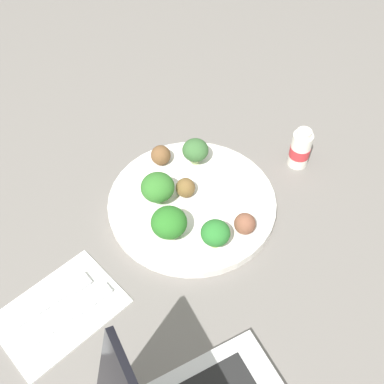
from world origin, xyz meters
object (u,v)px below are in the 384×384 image
Objects in this scene: broccoli_floret_mid_right at (215,233)px; plate at (192,203)px; meatball_near_rim at (161,155)px; broccoli_floret_mid_left at (169,223)px; knife at (71,314)px; napkin at (60,311)px; fork at (57,298)px; meatball_far_rim at (187,186)px; broccoli_floret_far_rim at (195,150)px; meatball_center at (245,224)px; yogurt_bottle at (300,149)px; broccoli_floret_back_left at (158,187)px.

plate is at bearing 70.81° from broccoli_floret_mid_right.
meatball_near_rim is (0.05, 0.19, -0.01)m from broccoli_floret_mid_right.
broccoli_floret_mid_left is 0.40× the size of knife.
broccoli_floret_mid_left is 0.20m from napkin.
meatball_near_rim is at bearing 21.45° from fork.
meatball_far_rim reaches higher than knife.
broccoli_floret_far_rim is 0.06m from meatball_near_rim.
knife is at bearing -87.61° from fork.
meatball_center is 0.97× the size of meatball_near_rim.
meatball_far_rim is 0.22m from yogurt_bottle.
broccoli_floret_mid_left is (-0.07, -0.03, 0.04)m from plate.
fork is (-0.28, -0.11, -0.03)m from meatball_near_rim.
meatball_center is (0.07, -0.13, -0.02)m from broccoli_floret_back_left.
broccoli_floret_mid_right is 0.61× the size of yogurt_bottle.
meatball_near_rim is (-0.05, 0.04, -0.01)m from broccoli_floret_far_rim.
broccoli_floret_back_left is 0.47× the size of fork.
broccoli_floret_far_rim is 1.50× the size of meatball_far_rim.
plate is at bearing 102.23° from meatball_center.
broccoli_floret_mid_right is 0.20m from meatball_near_rim.
fork is at bearing -167.97° from broccoli_floret_far_rim.
meatball_center is (-0.04, -0.16, -0.01)m from broccoli_floret_far_rim.
napkin is at bearing 164.35° from broccoli_floret_mid_right.
knife reaches higher than napkin.
broccoli_floret_mid_left reaches higher than meatball_center.
plate is at bearing -134.46° from broccoli_floret_far_rim.
broccoli_floret_back_left is 0.27m from yogurt_bottle.
meatball_center is 0.43× the size of yogurt_bottle.
broccoli_floret_mid_left is at bearing -2.71° from napkin.
plate is 0.11m from meatball_center.
meatball_far_rim is (-0.06, -0.05, -0.01)m from broccoli_floret_far_rim.
meatball_center is (0.02, -0.10, 0.03)m from plate.
broccoli_floret_back_left is at bearing 14.54° from napkin.
broccoli_floret_back_left is at bearing 65.48° from broccoli_floret_mid_left.
broccoli_floret_mid_right is 1.36× the size of meatball_near_rim.
plate is at bearing 166.97° from yogurt_bottle.
broccoli_floret_far_rim reaches higher than knife.
meatball_far_rim is 0.09m from meatball_near_rim.
broccoli_floret_mid_left is at bearing -123.41° from meatball_near_rim.
meatball_center reaches higher than plate.
meatball_far_rim is 0.19× the size of napkin.
broccoli_floret_mid_right is 0.85× the size of broccoli_floret_back_left.
broccoli_floret_far_rim is 1.02× the size of broccoli_floret_mid_right.
broccoli_floret_far_rim is 0.62× the size of yogurt_bottle.
napkin is at bearing 165.27° from meatball_center.
broccoli_floret_far_rim is 0.34m from napkin.
napkin is (-0.28, -0.13, -0.03)m from meatball_near_rim.
broccoli_floret_mid_left is at bearing 145.10° from meatball_center.
napkin is at bearing -171.45° from meatball_far_rim.
napkin is 1.41× the size of fork.
knife is at bearing -152.30° from meatball_near_rim.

